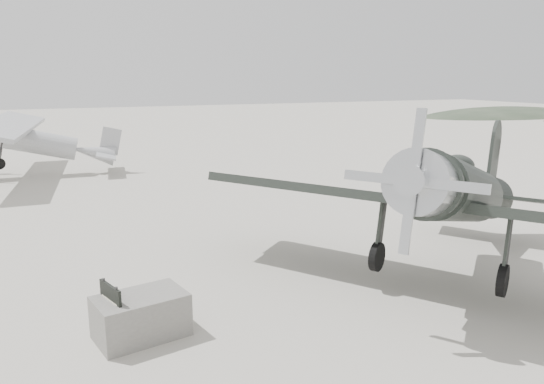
{
  "coord_description": "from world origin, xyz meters",
  "views": [
    {
      "loc": [
        -7.1,
        -12.19,
        5.23
      ],
      "look_at": [
        -0.24,
        3.26,
        1.5
      ],
      "focal_mm": 35.0,
      "sensor_mm": 36.0,
      "label": 1
    }
  ],
  "objects_px": {
    "highwing_monoplane": "(25,135)",
    "sign_board": "(111,307)",
    "lowwing_monoplane": "(461,194)",
    "equipment_block": "(141,316)"
  },
  "relations": [
    {
      "from": "highwing_monoplane",
      "to": "sign_board",
      "type": "bearing_deg",
      "value": -78.58
    },
    {
      "from": "lowwing_monoplane",
      "to": "equipment_block",
      "type": "relative_size",
      "value": 6.74
    },
    {
      "from": "lowwing_monoplane",
      "to": "sign_board",
      "type": "xyz_separation_m",
      "value": [
        -8.88,
        -0.06,
        -1.47
      ]
    },
    {
      "from": "lowwing_monoplane",
      "to": "highwing_monoplane",
      "type": "distance_m",
      "value": 22.75
    },
    {
      "from": "equipment_block",
      "to": "sign_board",
      "type": "height_order",
      "value": "sign_board"
    },
    {
      "from": "lowwing_monoplane",
      "to": "highwing_monoplane",
      "type": "bearing_deg",
      "value": 83.71
    },
    {
      "from": "lowwing_monoplane",
      "to": "highwing_monoplane",
      "type": "relative_size",
      "value": 0.97
    },
    {
      "from": "lowwing_monoplane",
      "to": "equipment_block",
      "type": "xyz_separation_m",
      "value": [
        -8.31,
        -0.06,
        -1.78
      ]
    },
    {
      "from": "lowwing_monoplane",
      "to": "sign_board",
      "type": "relative_size",
      "value": 9.51
    },
    {
      "from": "equipment_block",
      "to": "sign_board",
      "type": "distance_m",
      "value": 0.64
    }
  ]
}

